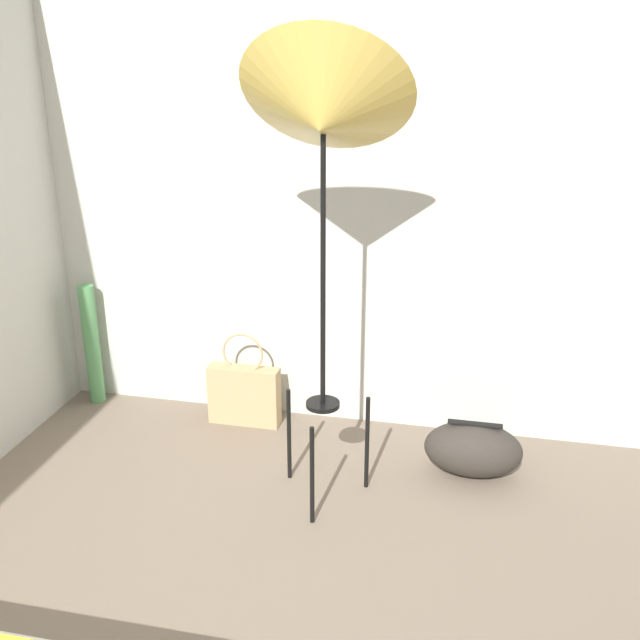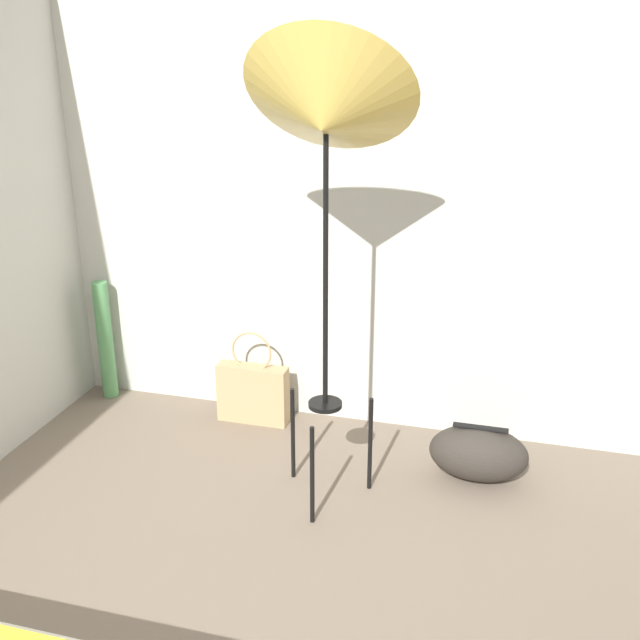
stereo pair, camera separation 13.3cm
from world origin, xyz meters
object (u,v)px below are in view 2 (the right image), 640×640
(photo_umbrella, at_px, (326,116))
(tote_bag, at_px, (253,392))
(duffel_bag, at_px, (478,453))
(paper_roll, at_px, (105,340))

(photo_umbrella, bearing_deg, tote_bag, 133.81)
(photo_umbrella, height_order, tote_bag, photo_umbrella)
(photo_umbrella, relative_size, duffel_bag, 4.37)
(photo_umbrella, xyz_separation_m, tote_bag, (-0.56, 0.58, -1.51))
(duffel_bag, height_order, paper_roll, paper_roll)
(duffel_bag, bearing_deg, photo_umbrella, -153.86)
(tote_bag, height_order, paper_roll, paper_roll)
(photo_umbrella, distance_m, paper_roll, 2.08)
(tote_bag, xyz_separation_m, duffel_bag, (1.21, -0.26, -0.04))
(photo_umbrella, height_order, paper_roll, photo_umbrella)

